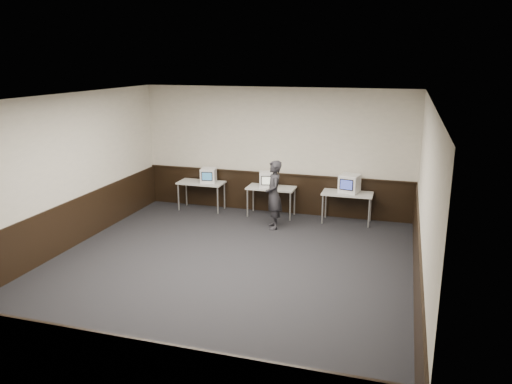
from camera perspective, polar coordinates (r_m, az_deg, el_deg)
floor at (r=9.52m, az=-3.97°, el=-9.02°), size 8.00×8.00×0.00m
ceiling at (r=8.72m, az=-4.35°, el=10.56°), size 8.00×8.00×0.00m
back_wall at (r=12.72m, az=2.25°, el=4.71°), size 7.00×0.00×7.00m
front_wall at (r=5.64m, az=-18.88°, el=-9.56°), size 7.00×0.00×7.00m
left_wall at (r=10.72m, az=-21.95°, el=1.67°), size 0.00×8.00×8.00m
right_wall at (r=8.44m, az=18.68°, el=-1.40°), size 0.00×8.00×8.00m
wainscot_back at (r=12.94m, az=2.18°, el=-0.11°), size 6.98×0.04×1.00m
wainscot_front at (r=6.18m, az=-17.87°, el=-18.84°), size 6.98×0.04×1.00m
wainscot_left at (r=10.99m, az=-21.31°, el=-3.92°), size 0.04×7.98×1.00m
wainscot_right at (r=8.80m, az=17.95°, el=-8.28°), size 0.04×7.98×1.00m
wainscot_rail at (r=12.80m, az=2.18°, el=2.12°), size 6.98×0.06×0.04m
desk_left at (r=13.14m, az=-6.28°, el=0.85°), size 1.20×0.60×0.75m
desk_center at (r=12.54m, az=1.75°, el=0.25°), size 1.20×0.60×0.75m
desk_right at (r=12.21m, az=10.40°, el=-0.40°), size 1.20×0.60×0.75m
emac_left at (r=13.00m, az=-5.46°, el=1.91°), size 0.45×0.46×0.38m
emac_center at (r=12.50m, az=1.26°, el=1.44°), size 0.47×0.49×0.38m
emac_right at (r=12.16m, az=10.64°, el=0.95°), size 0.53×0.55×0.44m
person at (r=11.59m, az=2.04°, el=-0.33°), size 0.58×0.69×1.61m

